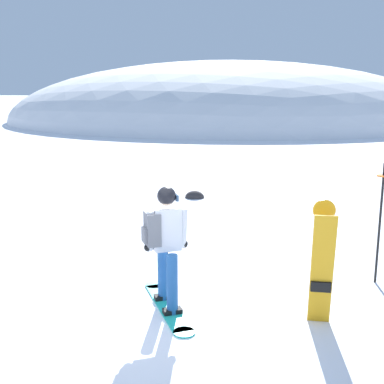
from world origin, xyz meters
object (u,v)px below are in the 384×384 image
at_px(spare_snowboard, 322,264).
at_px(piste_marker_near, 381,213).
at_px(rock_small, 195,198).
at_px(snowboarder_main, 165,244).

xyz_separation_m(spare_snowboard, piste_marker_near, (1.00, 1.60, 0.28)).
height_order(spare_snowboard, rock_small, spare_snowboard).
relative_size(snowboarder_main, spare_snowboard, 1.05).
relative_size(spare_snowboard, piste_marker_near, 0.84).
bearing_deg(snowboarder_main, piste_marker_near, 24.89).
bearing_deg(piste_marker_near, spare_snowboard, -121.95).
distance_m(snowboarder_main, rock_small, 6.99).
bearing_deg(piste_marker_near, rock_small, 124.25).
bearing_deg(snowboarder_main, spare_snowboard, -4.99).
height_order(snowboarder_main, rock_small, snowboarder_main).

